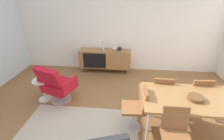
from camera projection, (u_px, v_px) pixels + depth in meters
name	position (u px, v px, depth m)	size (l,w,h in m)	color
ground_plane	(110.00, 122.00, 3.22)	(8.32, 8.32, 0.00)	olive
wall_back	(119.00, 26.00, 4.96)	(6.80, 0.12, 2.80)	white
sideboard	(105.00, 59.00, 5.13)	(1.60, 0.45, 0.72)	olive
vase_cobalt	(103.00, 46.00, 4.96)	(0.06, 0.06, 0.28)	beige
vase_sculptural_dark	(114.00, 48.00, 4.96)	(0.15, 0.15, 0.13)	beige
vase_ceramic_small	(120.00, 49.00, 4.95)	(0.13, 0.13, 0.12)	black
dining_table	(190.00, 100.00, 2.71)	(1.60, 0.90, 0.74)	olive
wooden_bowl_on_table	(196.00, 98.00, 2.63)	(0.26, 0.26, 0.06)	brown
dining_chair_near_window	(136.00, 107.00, 2.89)	(0.44, 0.42, 0.86)	brown
dining_chair_front_left	(175.00, 134.00, 2.34)	(0.40, 0.42, 0.86)	brown
dining_chair_back_left	(161.00, 92.00, 3.34)	(0.42, 0.44, 0.86)	brown
dining_chair_back_right	(197.00, 94.00, 3.28)	(0.43, 0.45, 0.86)	brown
lounge_chair_red	(57.00, 84.00, 3.64)	(0.85, 0.82, 0.95)	red
side_table_round	(43.00, 87.00, 3.78)	(0.44, 0.44, 0.52)	white
fruit_bowl	(41.00, 78.00, 3.68)	(0.20, 0.20, 0.11)	#262628
area_rug	(76.00, 138.00, 2.85)	(2.20, 1.70, 0.01)	#B7AD99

